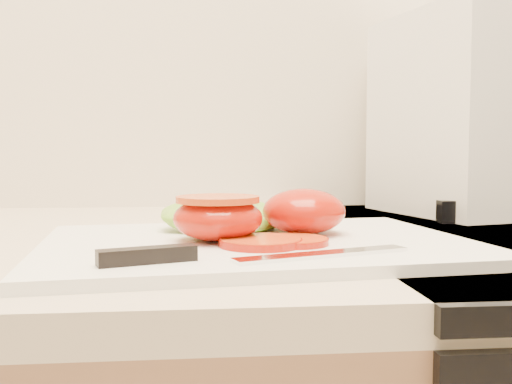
{
  "coord_description": "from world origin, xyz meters",
  "views": [
    {
      "loc": [
        0.03,
        1.01,
        1.02
      ],
      "look_at": [
        0.08,
        1.57,
        0.99
      ],
      "focal_mm": 40.0,
      "sensor_mm": 36.0,
      "label": 1
    }
  ],
  "objects": [
    {
      "name": "knife",
      "position": [
        0.04,
        1.45,
        0.94
      ],
      "size": [
        0.25,
        0.07,
        0.01
      ],
      "rotation": [
        0.0,
        0.0,
        0.33
      ],
      "color": "silver",
      "rests_on": "cutting_board"
    },
    {
      "name": "cutting_board",
      "position": [
        0.08,
        1.56,
        0.94
      ],
      "size": [
        0.43,
        0.33,
        0.01
      ],
      "primitive_type": "cube",
      "rotation": [
        0.0,
        0.0,
        0.11
      ],
      "color": "white",
      "rests_on": "counter"
    },
    {
      "name": "tomato_half_cut",
      "position": [
        0.04,
        1.55,
        0.96
      ],
      "size": [
        0.09,
        0.09,
        0.04
      ],
      "color": "#B70F04",
      "rests_on": "cutting_board"
    },
    {
      "name": "tomato_slice_1",
      "position": [
        0.11,
        1.52,
        0.94
      ],
      "size": [
        0.06,
        0.06,
        0.01
      ],
      "primitive_type": "cylinder",
      "color": "#CE5917",
      "rests_on": "cutting_board"
    },
    {
      "name": "appliance",
      "position": [
        0.43,
        1.85,
        1.08
      ],
      "size": [
        0.26,
        0.29,
        0.3
      ],
      "primitive_type": "cube",
      "rotation": [
        0.0,
        0.0,
        0.25
      ],
      "color": "white",
      "rests_on": "counter"
    },
    {
      "name": "lettuce_leaf_0",
      "position": [
        0.05,
        1.64,
        0.95
      ],
      "size": [
        0.17,
        0.14,
        0.03
      ],
      "primitive_type": "ellipsoid",
      "rotation": [
        0.0,
        0.0,
        0.35
      ],
      "color": "#7BC634",
      "rests_on": "cutting_board"
    },
    {
      "name": "tomato_slice_0",
      "position": [
        0.08,
        1.52,
        0.94
      ],
      "size": [
        0.07,
        0.07,
        0.01
      ],
      "primitive_type": "cylinder",
      "color": "#CE5917",
      "rests_on": "cutting_board"
    },
    {
      "name": "tomato_half_dome",
      "position": [
        0.13,
        1.59,
        0.96
      ],
      "size": [
        0.09,
        0.09,
        0.05
      ],
      "primitive_type": "ellipsoid",
      "color": "#B70F04",
      "rests_on": "cutting_board"
    }
  ]
}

